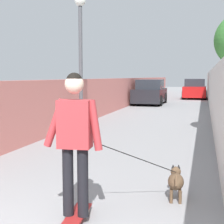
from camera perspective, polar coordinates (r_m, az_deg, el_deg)
ground_plane at (r=16.48m, az=8.46°, el=0.01°), size 80.00×80.00×0.00m
wall_left at (r=14.96m, az=-1.70°, el=2.59°), size 48.00×0.30×1.63m
fence_right at (r=14.29m, az=17.23°, el=3.02°), size 48.00×0.30×2.05m
lamp_post at (r=10.92m, az=-5.41°, el=12.42°), size 0.36×0.36×4.29m
skateboard at (r=4.18m, az=-6.20°, el=-17.34°), size 0.81×0.27×0.08m
person_skateboarder at (r=3.89m, az=-6.37°, el=-3.62°), size 0.25×0.71×1.69m
dog at (r=4.86m, az=10.78°, el=-11.40°), size 1.37×1.22×1.06m
car_near at (r=20.98m, az=6.52°, el=3.29°), size 3.90×1.80×1.54m
car_far at (r=26.99m, az=13.95°, el=3.76°), size 3.82×1.80×1.54m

